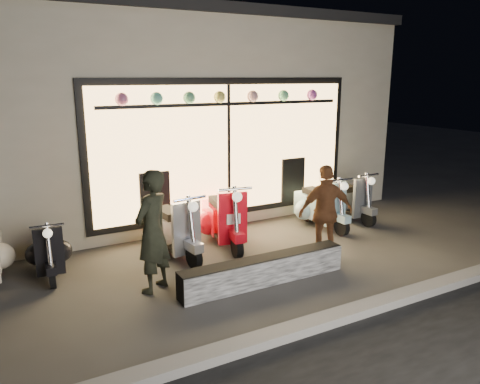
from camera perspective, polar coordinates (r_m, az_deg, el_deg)
The scene contains 11 objects.
ground at distance 7.37m, azimuth 0.04°, elevation -9.24°, with size 40.00×40.00×0.00m, color #383533.
kerb at distance 5.85m, azimuth 9.88°, elevation -15.34°, with size 40.00×0.25×0.12m, color slate.
shop_building at distance 11.42m, azimuth -12.23°, elevation 9.62°, with size 10.20×6.23×4.20m.
graffiti_barrier at distance 6.78m, azimuth 2.92°, elevation -9.53°, with size 2.57×0.28×0.40m, color black.
scooter_silver at distance 7.90m, azimuth -8.54°, elevation -4.45°, with size 0.60×1.51×1.07m.
scooter_red at distance 8.35m, azimuth -2.18°, elevation -3.16°, with size 0.66×1.57×1.11m.
scooter_black at distance 7.68m, azimuth -22.28°, elevation -6.51°, with size 0.45×1.23×0.88m.
scooter_blue at distance 9.42m, azimuth 9.40°, elevation -1.58°, with size 0.46×1.42×1.02m.
scooter_grey at distance 10.04m, azimuth 12.57°, elevation -0.81°, with size 0.45×1.39×1.00m.
man at distance 6.47m, azimuth -10.64°, elevation -4.76°, with size 0.62×0.41×1.71m, color black.
woman at distance 7.66m, azimuth 10.41°, elevation -2.43°, with size 0.90×0.38×1.54m, color brown.
Camera 1 is at (-3.26, -5.94, 2.90)m, focal length 35.00 mm.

